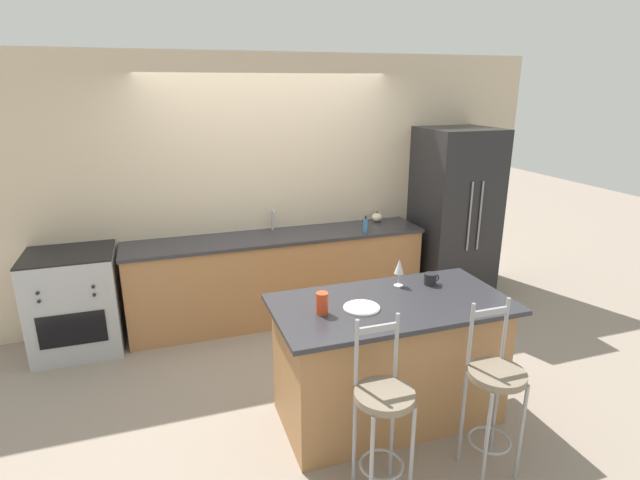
% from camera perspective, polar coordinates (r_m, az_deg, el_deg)
% --- Properties ---
extents(ground_plane, '(18.00, 18.00, 0.00)m').
position_cam_1_polar(ground_plane, '(5.16, -3.69, -10.33)').
color(ground_plane, gray).
extents(wall_back, '(6.00, 0.07, 2.70)m').
position_cam_1_polar(wall_back, '(5.29, -5.79, 5.92)').
color(wall_back, beige).
rests_on(wall_back, ground_plane).
extents(back_counter, '(3.06, 0.62, 0.92)m').
position_cam_1_polar(back_counter, '(5.27, -4.77, -4.18)').
color(back_counter, '#A87547').
rests_on(back_counter, ground_plane).
extents(sink_faucet, '(0.02, 0.13, 0.22)m').
position_cam_1_polar(sink_faucet, '(5.25, -5.42, 2.59)').
color(sink_faucet, '#ADAFB5').
rests_on(sink_faucet, back_counter).
extents(kitchen_island, '(1.69, 0.87, 0.93)m').
position_cam_1_polar(kitchen_island, '(3.79, 7.90, -13.39)').
color(kitchen_island, '#A87547').
rests_on(kitchen_island, ground_plane).
extents(refrigerator, '(0.78, 0.78, 1.95)m').
position_cam_1_polar(refrigerator, '(5.80, 14.99, 2.64)').
color(refrigerator, '#232326').
rests_on(refrigerator, ground_plane).
extents(oven_range, '(0.76, 0.67, 0.96)m').
position_cam_1_polar(oven_range, '(5.15, -26.19, -6.36)').
color(oven_range, '#ADAFB5').
rests_on(oven_range, ground_plane).
extents(bar_stool_near, '(0.35, 0.35, 1.14)m').
position_cam_1_polar(bar_stool_near, '(3.08, 7.23, -18.84)').
color(bar_stool_near, '#99999E').
rests_on(bar_stool_near, ground_plane).
extents(bar_stool_far, '(0.35, 0.35, 1.14)m').
position_cam_1_polar(bar_stool_far, '(3.41, 19.30, -15.81)').
color(bar_stool_far, '#99999E').
rests_on(bar_stool_far, ground_plane).
extents(dinner_plate, '(0.25, 0.25, 0.02)m').
position_cam_1_polar(dinner_plate, '(3.45, 4.78, -7.68)').
color(dinner_plate, white).
rests_on(dinner_plate, kitchen_island).
extents(wine_glass, '(0.07, 0.07, 0.21)m').
position_cam_1_polar(wine_glass, '(3.81, 9.03, -3.08)').
color(wine_glass, white).
rests_on(wine_glass, kitchen_island).
extents(coffee_mug, '(0.13, 0.10, 0.09)m').
position_cam_1_polar(coffee_mug, '(3.91, 12.51, -4.36)').
color(coffee_mug, '#232326').
rests_on(coffee_mug, kitchen_island).
extents(tumbler_cup, '(0.08, 0.08, 0.15)m').
position_cam_1_polar(tumbler_cup, '(3.34, 0.24, -7.23)').
color(tumbler_cup, red).
rests_on(tumbler_cup, kitchen_island).
extents(pumpkin_decoration, '(0.12, 0.12, 0.12)m').
position_cam_1_polar(pumpkin_decoration, '(5.62, 6.53, 2.60)').
color(pumpkin_decoration, beige).
rests_on(pumpkin_decoration, back_counter).
extents(soap_bottle, '(0.05, 0.05, 0.18)m').
position_cam_1_polar(soap_bottle, '(5.19, 5.22, 1.67)').
color(soap_bottle, teal).
rests_on(soap_bottle, back_counter).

